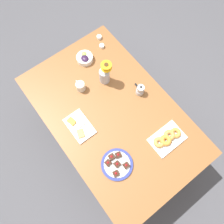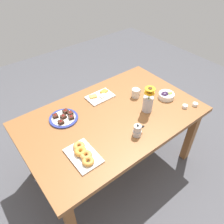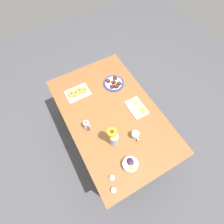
# 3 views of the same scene
# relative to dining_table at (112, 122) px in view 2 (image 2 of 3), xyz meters

# --- Properties ---
(ground_plane) EXTENTS (6.00, 6.00, 0.00)m
(ground_plane) POSITION_rel_dining_table_xyz_m (0.00, 0.00, -0.65)
(ground_plane) COLOR #4C4C51
(dining_table) EXTENTS (1.60, 1.00, 0.74)m
(dining_table) POSITION_rel_dining_table_xyz_m (0.00, 0.00, 0.00)
(dining_table) COLOR brown
(dining_table) RESTS_ON ground_plane
(coffee_mug) EXTENTS (0.11, 0.08, 0.09)m
(coffee_mug) POSITION_rel_dining_table_xyz_m (0.35, 0.07, 0.13)
(coffee_mug) COLOR beige
(coffee_mug) RESTS_ON dining_table
(grape_bowl) EXTENTS (0.15, 0.15, 0.07)m
(grape_bowl) POSITION_rel_dining_table_xyz_m (0.58, -0.12, 0.12)
(grape_bowl) COLOR white
(grape_bowl) RESTS_ON dining_table
(cheese_platter) EXTENTS (0.26, 0.17, 0.03)m
(cheese_platter) POSITION_rel_dining_table_xyz_m (0.08, 0.29, 0.10)
(cheese_platter) COLOR white
(cheese_platter) RESTS_ON dining_table
(croissant_platter) EXTENTS (0.19, 0.28, 0.05)m
(croissant_platter) POSITION_rel_dining_table_xyz_m (-0.44, -0.22, 0.11)
(croissant_platter) COLOR white
(croissant_platter) RESTS_ON dining_table
(jam_cup_honey) EXTENTS (0.05, 0.05, 0.03)m
(jam_cup_honey) POSITION_rel_dining_table_xyz_m (0.60, -0.33, 0.10)
(jam_cup_honey) COLOR white
(jam_cup_honey) RESTS_ON dining_table
(jam_cup_berry) EXTENTS (0.05, 0.05, 0.03)m
(jam_cup_berry) POSITION_rel_dining_table_xyz_m (0.70, -0.37, 0.10)
(jam_cup_berry) COLOR white
(jam_cup_berry) RESTS_ON dining_table
(dessert_plate) EXTENTS (0.25, 0.25, 0.05)m
(dessert_plate) POSITION_rel_dining_table_xyz_m (-0.36, 0.23, 0.10)
(dessert_plate) COLOR navy
(dessert_plate) RESTS_ON dining_table
(flower_vase) EXTENTS (0.10, 0.10, 0.26)m
(flower_vase) POSITION_rel_dining_table_xyz_m (0.29, -0.14, 0.18)
(flower_vase) COLOR #B2B2BC
(flower_vase) RESTS_ON dining_table
(moka_pot) EXTENTS (0.11, 0.07, 0.12)m
(moka_pot) POSITION_rel_dining_table_xyz_m (0.01, -0.31, 0.13)
(moka_pot) COLOR #B7B7BC
(moka_pot) RESTS_ON dining_table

